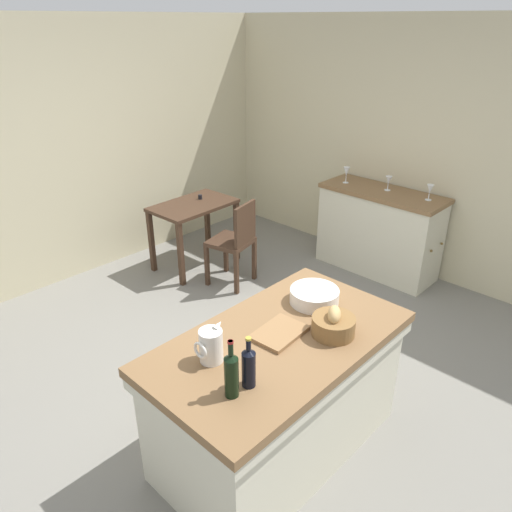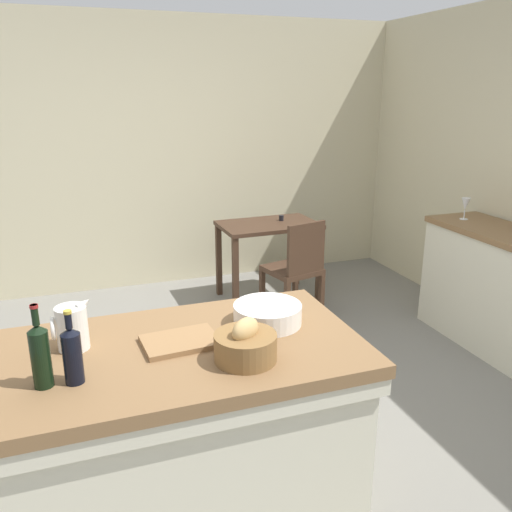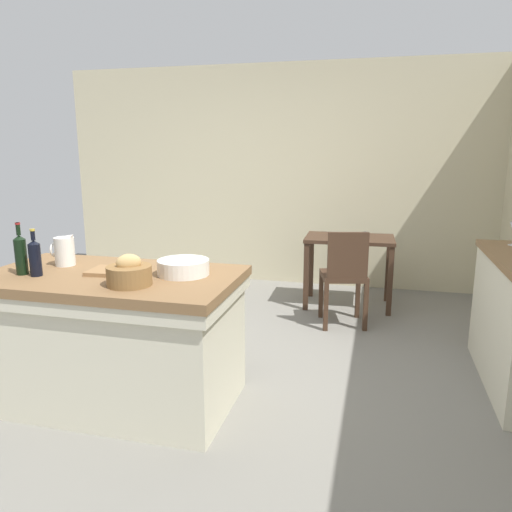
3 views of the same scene
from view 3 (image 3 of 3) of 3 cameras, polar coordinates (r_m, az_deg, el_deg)
ground_plane at (r=3.87m, az=-5.98°, el=-12.61°), size 6.76×6.76×0.00m
wall_back at (r=6.02m, az=2.39°, el=9.27°), size 5.32×0.12×2.60m
island_table at (r=3.32m, az=-16.23°, el=-8.66°), size 1.61×0.89×0.86m
writing_desk at (r=5.17m, az=10.81°, el=0.89°), size 0.92×0.59×0.79m
wooden_chair at (r=4.57m, az=10.29°, el=-2.12°), size 0.48×0.48×0.91m
pitcher at (r=3.51m, az=-21.43°, el=0.56°), size 0.17×0.13×0.23m
wash_bowl at (r=3.07m, az=-8.46°, el=-1.30°), size 0.32×0.32×0.10m
bread_basket at (r=2.90m, az=-14.55°, el=-2.03°), size 0.26×0.26×0.18m
cutting_board at (r=3.21m, az=-16.07°, el=-1.73°), size 0.34×0.25×0.02m
wine_bottle_dark at (r=3.29m, az=-24.35°, el=-0.11°), size 0.07×0.07×0.29m
wine_bottle_amber at (r=3.36m, az=-25.73°, el=0.25°), size 0.07×0.07×0.33m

